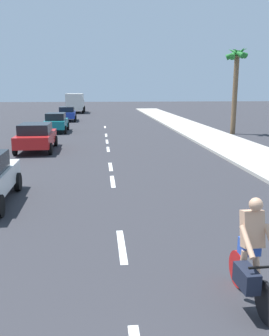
# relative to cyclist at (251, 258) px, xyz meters

# --- Properties ---
(ground_plane) EXTENTS (160.00, 160.00, 0.00)m
(ground_plane) POSITION_rel_cyclist_xyz_m (-1.94, 15.54, -0.83)
(ground_plane) COLOR #2D2D33
(sidewalk_strip) EXTENTS (3.60, 80.00, 0.14)m
(sidewalk_strip) POSITION_rel_cyclist_xyz_m (5.65, 17.54, -0.76)
(sidewalk_strip) COLOR #B2ADA3
(sidewalk_strip) RESTS_ON ground
(lane_stripe_2) EXTENTS (0.16, 1.80, 0.01)m
(lane_stripe_2) POSITION_rel_cyclist_xyz_m (-1.94, 2.43, -0.83)
(lane_stripe_2) COLOR white
(lane_stripe_2) RESTS_ON ground
(lane_stripe_3) EXTENTS (0.16, 1.80, 0.01)m
(lane_stripe_3) POSITION_rel_cyclist_xyz_m (-1.94, 8.27, -0.83)
(lane_stripe_3) COLOR white
(lane_stripe_3) RESTS_ON ground
(lane_stripe_4) EXTENTS (0.16, 1.80, 0.01)m
(lane_stripe_4) POSITION_rel_cyclist_xyz_m (-1.94, 10.95, -0.83)
(lane_stripe_4) COLOR white
(lane_stripe_4) RESTS_ON ground
(lane_stripe_5) EXTENTS (0.16, 1.80, 0.01)m
(lane_stripe_5) POSITION_rel_cyclist_xyz_m (-1.94, 15.83, -0.83)
(lane_stripe_5) COLOR white
(lane_stripe_5) RESTS_ON ground
(lane_stripe_6) EXTENTS (0.16, 1.80, 0.01)m
(lane_stripe_6) POSITION_rel_cyclist_xyz_m (-1.94, 18.99, -0.83)
(lane_stripe_6) COLOR white
(lane_stripe_6) RESTS_ON ground
(lane_stripe_7) EXTENTS (0.16, 1.80, 0.01)m
(lane_stripe_7) POSITION_rel_cyclist_xyz_m (-1.94, 22.43, -0.83)
(lane_stripe_7) COLOR white
(lane_stripe_7) RESTS_ON ground
(lane_stripe_8) EXTENTS (0.16, 1.80, 0.01)m
(lane_stripe_8) POSITION_rel_cyclist_xyz_m (-1.94, 28.47, -0.83)
(lane_stripe_8) COLOR white
(lane_stripe_8) RESTS_ON ground
(cyclist) EXTENTS (0.64, 1.71, 1.82)m
(cyclist) POSITION_rel_cyclist_xyz_m (0.00, 0.00, 0.00)
(cyclist) COLOR black
(cyclist) RESTS_ON ground
(parked_car_red) EXTENTS (2.13, 4.49, 1.57)m
(parked_car_red) POSITION_rel_cyclist_xyz_m (-6.05, 15.79, 0.01)
(parked_car_red) COLOR red
(parked_car_red) RESTS_ON ground
(parked_car_teal) EXTENTS (1.86, 3.95, 1.57)m
(parked_car_teal) POSITION_rel_cyclist_xyz_m (-5.97, 24.85, 0.01)
(parked_car_teal) COLOR #14727A
(parked_car_teal) RESTS_ON ground
(parked_car_blue) EXTENTS (2.08, 4.27, 1.57)m
(parked_car_blue) POSITION_rel_cyclist_xyz_m (-5.99, 35.27, 0.01)
(parked_car_blue) COLOR #1E389E
(parked_car_blue) RESTS_ON ground
(delivery_truck) EXTENTS (2.70, 6.25, 2.80)m
(delivery_truck) POSITION_rel_cyclist_xyz_m (-5.99, 49.37, 0.67)
(delivery_truck) COLOR beige
(delivery_truck) RESTS_ON ground
(palm_tree_far) EXTENTS (1.79, 1.93, 6.82)m
(palm_tree_far) POSITION_rel_cyclist_xyz_m (8.04, 22.33, 4.20)
(palm_tree_far) COLOR brown
(palm_tree_far) RESTS_ON ground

